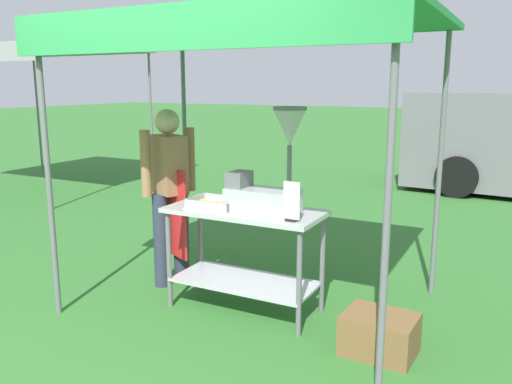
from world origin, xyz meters
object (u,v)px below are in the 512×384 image
donut_tray (215,204)px  supply_crate (379,334)px  vendor (170,188)px  menu_sign (292,204)px  donut_cart (245,237)px  stall_canopy (250,33)px  neighbour_tent (33,53)px  donut_fryer (270,175)px

donut_tray → supply_crate: (1.42, -0.18, -0.73)m
donut_tray → vendor: (-0.62, 0.23, 0.03)m
vendor → supply_crate: (2.04, -0.41, -0.76)m
menu_sign → donut_cart: bearing=160.5°
menu_sign → vendor: size_ratio=0.18×
supply_crate → stall_canopy: bearing=165.1°
menu_sign → neighbour_tent: bearing=153.6°
donut_cart → donut_tray: size_ratio=3.08×
donut_tray → neighbour_tent: bearing=151.8°
stall_canopy → donut_tray: 1.37m
supply_crate → neighbour_tent: neighbour_tent is taller
donut_tray → neighbour_tent: 6.42m
stall_canopy → vendor: bearing=173.8°
menu_sign → neighbour_tent: neighbour_tent is taller
donut_fryer → menu_sign: (0.26, -0.16, -0.17)m
stall_canopy → donut_tray: size_ratio=6.88×
donut_cart → menu_sign: (0.48, -0.17, 0.36)m
donut_tray → menu_sign: 0.75m
donut_cart → supply_crate: bearing=-10.3°
supply_crate → neighbour_tent: (-6.92, 3.13, 2.21)m
stall_canopy → donut_fryer: bearing=-25.4°
vendor → supply_crate: bearing=-11.2°
donut_fryer → neighbour_tent: bearing=153.9°
donut_tray → supply_crate: size_ratio=0.82×
supply_crate → neighbour_tent: 7.91m
donut_tray → donut_fryer: 0.55m
stall_canopy → vendor: size_ratio=1.75×
stall_canopy → menu_sign: (0.48, -0.27, -1.23)m
stall_canopy → vendor: stall_canopy is taller
donut_fryer → vendor: bearing=169.6°
donut_fryer → vendor: (-1.10, 0.20, -0.24)m
stall_canopy → neighbour_tent: (-5.75, 2.82, 0.14)m
donut_cart → neighbour_tent: 6.68m
menu_sign → neighbour_tent: (-6.23, 3.09, 1.37)m
donut_fryer → supply_crate: donut_fryer is taller
neighbour_tent → donut_cart: bearing=-26.9°
donut_cart → stall_canopy: bearing=90.0°
donut_tray → menu_sign: menu_sign is taller
stall_canopy → menu_sign: 1.35m
stall_canopy → donut_fryer: 1.09m
donut_tray → donut_cart: bearing=7.7°
donut_tray → donut_fryer: (0.48, 0.02, 0.27)m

